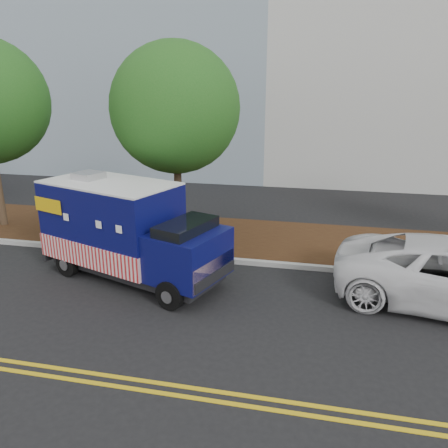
# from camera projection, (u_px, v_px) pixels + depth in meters

# --- Properties ---
(ground) EXTENTS (120.00, 120.00, 0.00)m
(ground) POSITION_uv_depth(u_px,v_px,m) (142.00, 275.00, 12.64)
(ground) COLOR black
(ground) RESTS_ON ground
(curb) EXTENTS (120.00, 0.18, 0.15)m
(curb) POSITION_uv_depth(u_px,v_px,m) (158.00, 254.00, 13.92)
(curb) COLOR #9E9E99
(curb) RESTS_ON ground
(mulch_strip) EXTENTS (120.00, 4.00, 0.15)m
(mulch_strip) POSITION_uv_depth(u_px,v_px,m) (179.00, 233.00, 15.87)
(mulch_strip) COLOR black
(mulch_strip) RESTS_ON ground
(centerline_near) EXTENTS (120.00, 0.10, 0.01)m
(centerline_near) POSITION_uv_depth(u_px,v_px,m) (53.00, 368.00, 8.51)
(centerline_near) COLOR gold
(centerline_near) RESTS_ON ground
(centerline_far) EXTENTS (120.00, 0.10, 0.01)m
(centerline_far) POSITION_uv_depth(u_px,v_px,m) (46.00, 376.00, 8.27)
(centerline_far) COLOR gold
(centerline_far) RESTS_ON ground
(tree_b) EXTENTS (4.25, 4.25, 6.63)m
(tree_b) POSITION_uv_depth(u_px,v_px,m) (175.00, 109.00, 14.24)
(tree_b) COLOR #38281C
(tree_b) RESTS_ON ground
(sign_post) EXTENTS (0.06, 0.06, 2.40)m
(sign_post) POSITION_uv_depth(u_px,v_px,m) (75.00, 211.00, 14.64)
(sign_post) COLOR #473828
(sign_post) RESTS_ON ground
(food_truck) EXTENTS (5.80, 3.67, 2.88)m
(food_truck) POSITION_uv_depth(u_px,v_px,m) (125.00, 233.00, 12.19)
(food_truck) COLOR black
(food_truck) RESTS_ON ground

